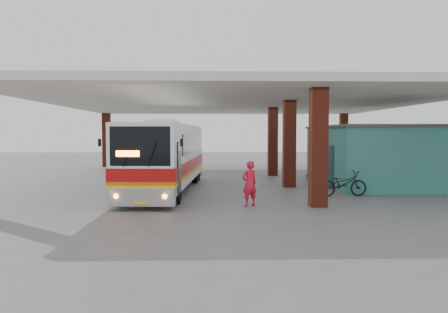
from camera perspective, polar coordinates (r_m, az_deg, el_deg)
ground at (r=19.06m, az=1.12°, el=-5.09°), size 90.00×90.00×0.00m
brick_columns at (r=23.97m, az=3.98°, el=1.78°), size 20.10×21.60×4.35m
canopy_roof at (r=25.45m, az=1.57°, el=7.09°), size 21.00×23.00×0.30m
shop_building at (r=24.36m, az=18.55°, el=0.21°), size 5.20×8.20×3.11m
coach_bus at (r=20.58m, az=-7.48°, el=0.05°), size 3.03×11.40×3.28m
motorcycle at (r=19.34m, az=15.26°, el=-3.44°), size 2.14×0.90×1.10m
pedestrian at (r=16.16m, az=3.35°, el=-3.55°), size 0.73×0.64×1.68m
red_chair at (r=26.63m, az=11.21°, el=-2.12°), size 0.45×0.45×0.73m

